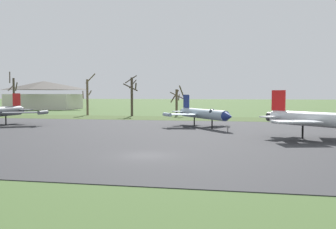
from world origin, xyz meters
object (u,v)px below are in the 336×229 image
jet_fighter_rear_center (203,114)px  info_placard_rear_center (228,128)px  visitor_building (44,95)px  jet_fighter_front_left (330,120)px

jet_fighter_rear_center → info_placard_rear_center: size_ratio=13.93×
jet_fighter_rear_center → visitor_building: size_ratio=0.57×
jet_fighter_rear_center → info_placard_rear_center: bearing=-59.9°
info_placard_rear_center → visitor_building: (-59.98, 62.26, 3.77)m
visitor_building → jet_fighter_front_left: bearing=-44.6°
jet_fighter_front_left → jet_fighter_rear_center: bearing=136.3°
jet_fighter_rear_center → visitor_building: 79.29m
visitor_building → jet_fighter_rear_center: bearing=-44.8°
jet_fighter_front_left → visitor_building: 98.88m
info_placard_rear_center → jet_fighter_rear_center: bearing=120.1°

